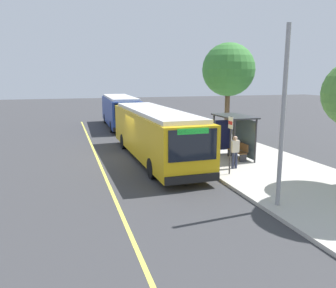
{
  "coord_description": "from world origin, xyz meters",
  "views": [
    {
      "loc": [
        19.63,
        -3.94,
        4.78
      ],
      "look_at": [
        3.62,
        0.96,
        1.47
      ],
      "focal_mm": 36.42,
      "sensor_mm": 36.0,
      "label": 1
    }
  ],
  "objects_px": {
    "transit_bus_main": "(155,132)",
    "transit_bus_second": "(120,110)",
    "waiting_bench": "(238,151)",
    "route_sign_post": "(230,137)",
    "pedestrian_commuter": "(235,150)"
  },
  "relations": [
    {
      "from": "transit_bus_main",
      "to": "transit_bus_second",
      "type": "distance_m",
      "value": 13.73
    },
    {
      "from": "waiting_bench",
      "to": "route_sign_post",
      "type": "bearing_deg",
      "value": -35.62
    },
    {
      "from": "waiting_bench",
      "to": "route_sign_post",
      "type": "relative_size",
      "value": 0.57
    },
    {
      "from": "pedestrian_commuter",
      "to": "transit_bus_second",
      "type": "bearing_deg",
      "value": -170.02
    },
    {
      "from": "waiting_bench",
      "to": "transit_bus_second",
      "type": "bearing_deg",
      "value": -164.71
    },
    {
      "from": "transit_bus_main",
      "to": "waiting_bench",
      "type": "xyz_separation_m",
      "value": [
        1.83,
        4.46,
        -0.98
      ]
    },
    {
      "from": "transit_bus_main",
      "to": "route_sign_post",
      "type": "xyz_separation_m",
      "value": [
        4.52,
        2.54,
        0.34
      ]
    },
    {
      "from": "transit_bus_second",
      "to": "pedestrian_commuter",
      "type": "distance_m",
      "value": 17.65
    },
    {
      "from": "waiting_bench",
      "to": "pedestrian_commuter",
      "type": "distance_m",
      "value": 2.23
    },
    {
      "from": "transit_bus_main",
      "to": "transit_bus_second",
      "type": "height_order",
      "value": "same"
    },
    {
      "from": "pedestrian_commuter",
      "to": "transit_bus_main",
      "type": "bearing_deg",
      "value": -138.16
    },
    {
      "from": "transit_bus_main",
      "to": "route_sign_post",
      "type": "relative_size",
      "value": 4.25
    },
    {
      "from": "waiting_bench",
      "to": "route_sign_post",
      "type": "height_order",
      "value": "route_sign_post"
    },
    {
      "from": "waiting_bench",
      "to": "route_sign_post",
      "type": "xyz_separation_m",
      "value": [
        2.69,
        -1.92,
        1.32
      ]
    },
    {
      "from": "transit_bus_second",
      "to": "pedestrian_commuter",
      "type": "height_order",
      "value": "transit_bus_second"
    }
  ]
}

